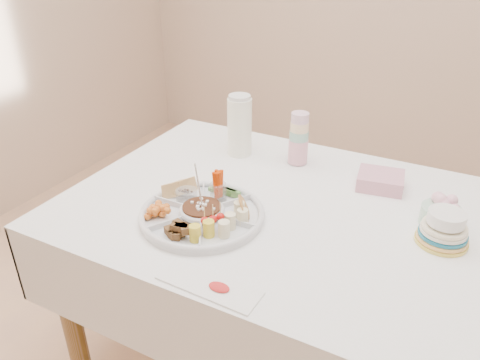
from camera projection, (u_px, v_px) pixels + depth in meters
The scene contains 15 objects.
dining_table at pixel (294, 299), 1.68m from camera, with size 1.52×1.02×0.76m, color white.
party_tray at pixel (202, 212), 1.44m from camera, with size 0.38×0.38×0.04m, color white.
bean_dip at pixel (202, 210), 1.44m from camera, with size 0.12×0.12×0.04m, color #592C13.
tortillas at pixel (244, 206), 1.43m from camera, with size 0.09×0.09×0.05m, color #9C6030, non-canonical shape.
carrot_cucumber at pixel (223, 183), 1.52m from camera, with size 0.11×0.11×0.10m, color #CD3400, non-canonical shape.
pita_raisins at pixel (183, 189), 1.53m from camera, with size 0.10×0.10×0.05m, color #BC7D46, non-canonical shape.
cherries at pixel (159, 210), 1.43m from camera, with size 0.10×0.10×0.04m, color #D86D38, non-canonical shape.
granola_chunks at pixel (178, 230), 1.33m from camera, with size 0.10×0.10×0.04m, color brown, non-canonical shape.
banana_tomato at pixel (223, 222), 1.33m from camera, with size 0.11×0.11×0.09m, color #FFF474, non-canonical shape.
cup_stack at pixel (299, 138), 1.75m from camera, with size 0.07×0.07×0.20m, color silver.
thermos at pixel (240, 125), 1.81m from camera, with size 0.09×0.09×0.25m, color white.
flower_bowl at pixel (441, 212), 1.40m from camera, with size 0.12×0.12×0.09m, color #9ACBB8.
napkin_stack at pixel (380, 181), 1.62m from camera, with size 0.15×0.13×0.05m, color pink.
plate_stack at pixel (444, 229), 1.32m from camera, with size 0.15×0.15×0.09m, color gold.
placemat at pixel (209, 285), 1.18m from camera, with size 0.27×0.09×0.01m, color white.
Camera 1 is at (0.42, -1.22, 1.55)m, focal length 35.00 mm.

